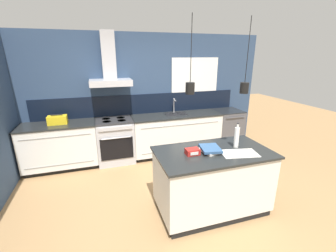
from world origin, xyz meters
The scene contains 12 objects.
ground_plane centered at (0.00, 0.00, 0.00)m, with size 16.00×16.00×0.00m, color #A87F51.
wall_back centered at (-0.03, 2.00, 1.35)m, with size 5.60×2.45×2.60m.
counter_run_left centered at (-1.69, 1.69, 0.46)m, with size 1.37×0.64×0.91m.
counter_run_sink centered at (0.71, 1.69, 0.46)m, with size 1.97×0.64×1.24m.
oven_range centered at (-0.64, 1.69, 0.46)m, with size 0.73×0.66×0.91m.
dishwasher centered at (1.99, 1.69, 0.46)m, with size 0.61×0.65×0.91m.
kitchen_island centered at (0.53, -0.32, 0.46)m, with size 1.57×0.87×0.91m.
bottle_on_island centered at (0.89, -0.29, 1.06)m, with size 0.07×0.07×0.36m.
book_stack centered at (0.47, -0.32, 0.95)m, with size 0.30×0.34×0.06m.
red_supply_box centered at (0.21, -0.32, 0.95)m, with size 0.18×0.13×0.08m.
paper_pile centered at (0.82, -0.49, 0.91)m, with size 0.51×0.36×0.01m.
yellow_toolbox centered at (-1.67, 1.69, 0.99)m, with size 0.34×0.18×0.19m.
Camera 1 is at (-0.91, -2.80, 2.16)m, focal length 24.00 mm.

